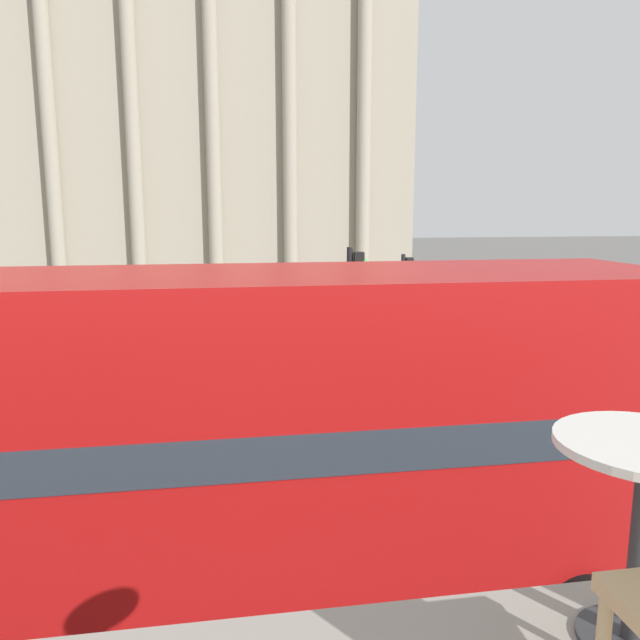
{
  "coord_description": "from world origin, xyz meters",
  "views": [
    {
      "loc": [
        -0.42,
        -2.07,
        4.93
      ],
      "look_at": [
        2.52,
        15.69,
        1.69
      ],
      "focal_mm": 35.0,
      "sensor_mm": 36.0,
      "label": 1
    }
  ],
  "objects_px": {
    "double_decker_bus": "(192,437)",
    "pedestrian_black": "(324,284)",
    "traffic_light_near": "(353,318)",
    "plaza_building_left": "(144,98)",
    "traffic_light_mid": "(405,297)",
    "pedestrian_red": "(285,283)"
  },
  "relations": [
    {
      "from": "double_decker_bus",
      "to": "pedestrian_red",
      "type": "relative_size",
      "value": 6.21
    },
    {
      "from": "double_decker_bus",
      "to": "traffic_light_near",
      "type": "xyz_separation_m",
      "value": [
        3.07,
        5.39,
        0.36
      ]
    },
    {
      "from": "double_decker_bus",
      "to": "pedestrian_black",
      "type": "bearing_deg",
      "value": 79.48
    },
    {
      "from": "traffic_light_near",
      "to": "pedestrian_black",
      "type": "height_order",
      "value": "traffic_light_near"
    },
    {
      "from": "traffic_light_near",
      "to": "pedestrian_black",
      "type": "distance_m",
      "value": 19.6
    },
    {
      "from": "double_decker_bus",
      "to": "plaza_building_left",
      "type": "relative_size",
      "value": 0.31
    },
    {
      "from": "traffic_light_mid",
      "to": "pedestrian_black",
      "type": "xyz_separation_m",
      "value": [
        0.06,
        14.27,
        -1.34
      ]
    },
    {
      "from": "plaza_building_left",
      "to": "traffic_light_near",
      "type": "relative_size",
      "value": 8.71
    },
    {
      "from": "traffic_light_near",
      "to": "pedestrian_black",
      "type": "bearing_deg",
      "value": 81.93
    },
    {
      "from": "plaza_building_left",
      "to": "traffic_light_mid",
      "type": "distance_m",
      "value": 33.76
    },
    {
      "from": "double_decker_bus",
      "to": "plaza_building_left",
      "type": "height_order",
      "value": "plaza_building_left"
    },
    {
      "from": "double_decker_bus",
      "to": "pedestrian_black",
      "type": "xyz_separation_m",
      "value": [
        5.81,
        24.73,
        -1.31
      ]
    },
    {
      "from": "double_decker_bus",
      "to": "pedestrian_red",
      "type": "bearing_deg",
      "value": 84.11
    },
    {
      "from": "plaza_building_left",
      "to": "traffic_light_near",
      "type": "height_order",
      "value": "plaza_building_left"
    },
    {
      "from": "plaza_building_left",
      "to": "traffic_light_mid",
      "type": "height_order",
      "value": "plaza_building_left"
    },
    {
      "from": "traffic_light_mid",
      "to": "pedestrian_red",
      "type": "xyz_separation_m",
      "value": [
        -1.88,
        15.18,
        -1.32
      ]
    },
    {
      "from": "double_decker_bus",
      "to": "pedestrian_red",
      "type": "xyz_separation_m",
      "value": [
        3.87,
        25.64,
        -1.29
      ]
    },
    {
      "from": "traffic_light_near",
      "to": "pedestrian_red",
      "type": "relative_size",
      "value": 2.29
    },
    {
      "from": "double_decker_bus",
      "to": "traffic_light_mid",
      "type": "bearing_deg",
      "value": 63.89
    },
    {
      "from": "double_decker_bus",
      "to": "traffic_light_near",
      "type": "height_order",
      "value": "double_decker_bus"
    },
    {
      "from": "pedestrian_red",
      "to": "double_decker_bus",
      "type": "bearing_deg",
      "value": 102.85
    },
    {
      "from": "double_decker_bus",
      "to": "pedestrian_red",
      "type": "distance_m",
      "value": 25.96
    }
  ]
}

